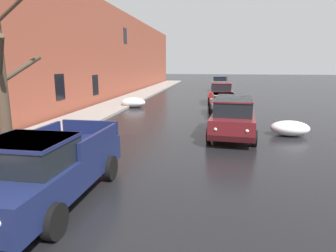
# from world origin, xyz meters

# --- Properties ---
(left_sidewalk_slab) EXTENTS (2.85, 80.00, 0.16)m
(left_sidewalk_slab) POSITION_xyz_m (-6.53, 18.00, 0.08)
(left_sidewalk_slab) COLOR gray
(left_sidewalk_slab) RESTS_ON ground
(brick_townhouse_facade) EXTENTS (0.63, 80.00, 8.62)m
(brick_townhouse_facade) POSITION_xyz_m (-8.45, 18.00, 4.31)
(brick_townhouse_facade) COLOR #9E4C38
(brick_townhouse_facade) RESTS_ON ground
(snow_bank_along_left_kerb) EXTENTS (1.79, 1.23, 0.70)m
(snow_bank_along_left_kerb) POSITION_xyz_m (4.96, 15.21, 0.34)
(snow_bank_along_left_kerb) COLOR white
(snow_bank_along_left_kerb) RESTS_ON ground
(snow_bank_mid_block_left) EXTENTS (1.91, 1.13, 0.76)m
(snow_bank_mid_block_left) POSITION_xyz_m (-4.83, 23.03, 0.37)
(snow_bank_mid_block_left) COLOR white
(snow_bank_mid_block_left) RESTS_ON ground
(bare_tree_second_along_sidewalk) EXTENTS (2.08, 2.12, 5.48)m
(bare_tree_second_along_sidewalk) POSITION_xyz_m (-5.14, 9.11, 2.66)
(bare_tree_second_along_sidewalk) COLOR #4C3D2D
(bare_tree_second_along_sidewalk) RESTS_ON ground
(pickup_truck_darkblue_approaching_near_lane) EXTENTS (2.25, 5.10, 1.76)m
(pickup_truck_darkblue_approaching_near_lane) POSITION_xyz_m (-2.56, 7.01, 0.88)
(pickup_truck_darkblue_approaching_near_lane) COLOR navy
(pickup_truck_darkblue_approaching_near_lane) RESTS_ON ground
(suv_maroon_parked_kerbside_close) EXTENTS (2.38, 4.88, 1.82)m
(suv_maroon_parked_kerbside_close) POSITION_xyz_m (2.27, 14.57, 0.99)
(suv_maroon_parked_kerbside_close) COLOR maroon
(suv_maroon_parked_kerbside_close) RESTS_ON ground
(sedan_silver_parked_kerbside_mid) EXTENTS (2.02, 4.13, 1.42)m
(sedan_silver_parked_kerbside_mid) POSITION_xyz_m (1.99, 20.40, 0.75)
(sedan_silver_parked_kerbside_mid) COLOR #B7B7BC
(sedan_silver_parked_kerbside_mid) RESTS_ON ground
(suv_red_parked_far_down_block) EXTENTS (2.15, 4.37, 1.82)m
(suv_red_parked_far_down_block) POSITION_xyz_m (1.92, 26.31, 0.99)
(suv_red_parked_far_down_block) COLOR red
(suv_red_parked_far_down_block) RESTS_ON ground
(sedan_white_queued_behind_truck) EXTENTS (2.09, 3.97, 1.42)m
(sedan_white_queued_behind_truck) POSITION_xyz_m (2.09, 32.25, 0.75)
(sedan_white_queued_behind_truck) COLOR silver
(sedan_white_queued_behind_truck) RESTS_ON ground
(suv_darkblue_at_far_intersection) EXTENTS (2.30, 4.64, 1.82)m
(suv_darkblue_at_far_intersection) POSITION_xyz_m (2.04, 38.54, 0.99)
(suv_darkblue_at_far_intersection) COLOR navy
(suv_darkblue_at_far_intersection) RESTS_ON ground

